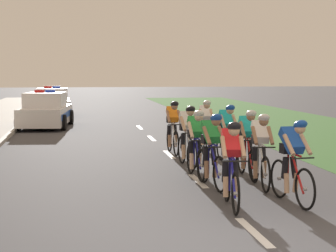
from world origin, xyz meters
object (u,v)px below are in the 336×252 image
(cyclist_third, at_px, (212,149))
(cyclist_ninth, at_px, (173,127))
(cyclist_tenth, at_px, (205,125))
(cyclist_seventh, at_px, (187,135))
(cyclist_lead, at_px, (231,163))
(cyclist_eighth, at_px, (227,133))
(police_car_nearest, at_px, (46,111))
(cyclist_second, at_px, (293,160))
(cyclist_fifth, at_px, (196,143))
(cyclist_fourth, at_px, (260,150))
(cyclist_sixth, at_px, (248,143))
(police_car_second, at_px, (52,103))

(cyclist_third, distance_m, cyclist_ninth, 4.84)
(cyclist_tenth, bearing_deg, cyclist_seventh, -111.75)
(cyclist_lead, relative_size, cyclist_tenth, 1.00)
(cyclist_ninth, bearing_deg, cyclist_seventh, -89.95)
(cyclist_lead, relative_size, cyclist_eighth, 1.00)
(cyclist_seventh, height_order, police_car_nearest, police_car_nearest)
(cyclist_second, relative_size, police_car_nearest, 0.38)
(cyclist_lead, relative_size, police_car_nearest, 0.38)
(cyclist_lead, height_order, cyclist_third, same)
(cyclist_lead, height_order, police_car_nearest, police_car_nearest)
(cyclist_fifth, xyz_separation_m, cyclist_tenth, (1.12, 4.09, 0.00))
(cyclist_lead, bearing_deg, cyclist_fourth, 57.11)
(cyclist_lead, distance_m, cyclist_tenth, 7.05)
(cyclist_second, distance_m, cyclist_ninth, 6.55)
(cyclist_sixth, relative_size, police_car_second, 0.39)
(cyclist_fifth, height_order, cyclist_seventh, same)
(cyclist_sixth, relative_size, police_car_nearest, 0.38)
(cyclist_seventh, bearing_deg, cyclist_lead, -90.87)
(cyclist_third, xyz_separation_m, police_car_second, (-4.03, 19.69, -0.11))
(cyclist_third, height_order, cyclist_seventh, same)
(cyclist_fourth, relative_size, cyclist_ninth, 1.00)
(cyclist_fourth, xyz_separation_m, cyclist_sixth, (0.07, 1.14, 0.00))
(cyclist_fourth, bearing_deg, cyclist_sixth, 86.25)
(cyclist_second, relative_size, cyclist_eighth, 1.00)
(cyclist_fourth, xyz_separation_m, cyclist_eighth, (0.12, 3.13, 0.00))
(cyclist_fourth, bearing_deg, cyclist_second, -85.09)
(cyclist_tenth, bearing_deg, cyclist_third, -101.22)
(police_car_second, bearing_deg, cyclist_sixth, -74.84)
(cyclist_sixth, xyz_separation_m, cyclist_tenth, (-0.02, 4.22, 0.00))
(cyclist_second, height_order, police_car_second, police_car_second)
(cyclist_third, relative_size, cyclist_sixth, 1.00)
(cyclist_eighth, bearing_deg, cyclist_seventh, -162.35)
(cyclist_second, distance_m, cyclist_sixth, 2.59)
(cyclist_fourth, distance_m, police_car_second, 20.49)
(cyclist_third, bearing_deg, cyclist_sixth, 42.71)
(cyclist_fourth, relative_size, police_car_nearest, 0.38)
(cyclist_fifth, distance_m, cyclist_seventh, 1.52)
(cyclist_third, bearing_deg, cyclist_tenth, 78.78)
(cyclist_seventh, distance_m, cyclist_tenth, 2.78)
(cyclist_sixth, height_order, cyclist_tenth, same)
(cyclist_eighth, bearing_deg, cyclist_tenth, 91.67)
(cyclist_seventh, relative_size, cyclist_ninth, 1.00)
(cyclist_seventh, xyz_separation_m, cyclist_eighth, (1.09, 0.35, 0.00))
(cyclist_tenth, bearing_deg, cyclist_fifth, -105.35)
(cyclist_eighth, distance_m, police_car_second, 17.50)
(cyclist_fourth, xyz_separation_m, cyclist_ninth, (-0.97, 5.01, 0.00))
(cyclist_lead, xyz_separation_m, police_car_nearest, (-3.97, 15.19, -0.11))
(cyclist_fifth, relative_size, police_car_second, 0.39)
(cyclist_fifth, xyz_separation_m, cyclist_eighth, (1.19, 1.86, 0.00))
(cyclist_third, distance_m, police_car_second, 20.10)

